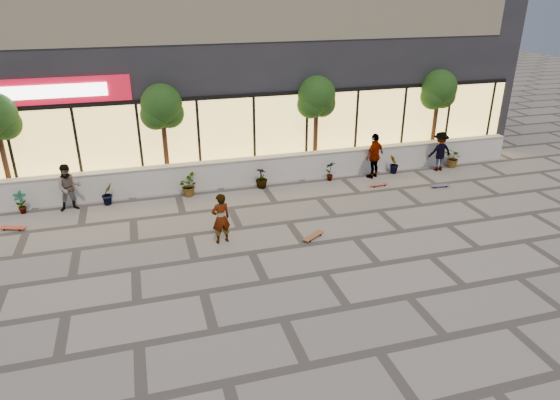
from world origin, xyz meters
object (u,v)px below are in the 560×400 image
object	(u,v)px
skater_left	(69,188)
skateboard_right_far	(440,186)
tree_east	(439,92)
skater_center	(221,218)
skater_right_near	(375,156)
tree_midwest	(162,109)
skateboard_left	(13,228)
skateboard_center	(313,236)
skater_right_far	(440,151)
skateboard_right_near	(379,184)
tree_mideast	(317,100)

from	to	relation	value
skater_left	skateboard_right_far	size ratio (longest dim) A/B	2.19
tree_east	skater_center	size ratio (longest dim) A/B	2.49
skater_left	skater_right_near	distance (m)	11.40
tree_midwest	skateboard_left	size ratio (longest dim) A/B	4.71
skater_right_near	tree_midwest	bearing A→B (deg)	-39.71
skater_left	skateboard_center	size ratio (longest dim) A/B	1.97
tree_east	skater_center	xyz separation A→B (m)	(-10.34, -5.17, -2.20)
skateboard_center	skateboard_left	xyz separation A→B (m)	(-8.98, 3.19, -0.01)
skateboard_center	skateboard_left	bearing A→B (deg)	126.79
skater_center	skateboard_left	bearing A→B (deg)	-35.58
skater_right_far	skateboard_right_far	world-z (taller)	skater_right_far
tree_east	skateboard_center	bearing A→B (deg)	-143.01
skateboard_center	tree_midwest	bearing A→B (deg)	90.61
skater_left	skateboard_right_near	distance (m)	11.24
skater_center	skater_right_near	distance (m)	7.81
skateboard_right_near	tree_east	bearing A→B (deg)	27.64
skater_right_near	tree_mideast	bearing A→B (deg)	-64.85
tree_east	skater_right_near	xyz separation A→B (m)	(-3.50, -1.41, -2.07)
tree_east	skateboard_right_near	distance (m)	5.28
skater_center	skater_right_far	distance (m)	10.52
tree_mideast	skater_center	xyz separation A→B (m)	(-4.84, -5.17, -2.20)
tree_midwest	skateboard_center	bearing A→B (deg)	-55.74
skater_right_near	tree_east	bearing A→B (deg)	172.23
tree_midwest	skater_center	bearing A→B (deg)	-77.35
skateboard_right_near	skateboard_right_far	world-z (taller)	same
skateboard_right_far	skateboard_right_near	bearing A→B (deg)	164.05
tree_east	skater_right_far	world-z (taller)	tree_east
tree_midwest	skateboard_right_far	world-z (taller)	tree_midwest
skater_right_near	skater_right_far	world-z (taller)	skater_right_near
skateboard_left	skateboard_center	bearing A→B (deg)	-0.36
tree_mideast	skateboard_left	size ratio (longest dim) A/B	4.71
tree_midwest	skateboard_right_far	distance (m)	10.88
tree_mideast	skateboard_right_far	size ratio (longest dim) A/B	5.19
skater_right_far	skateboard_right_far	distance (m)	2.13
tree_mideast	skater_right_near	xyz separation A→B (m)	(2.00, -1.41, -2.07)
tree_midwest	tree_east	size ratio (longest dim) A/B	1.00
skater_left	skateboard_center	world-z (taller)	skater_left
skater_right_far	skateboard_right_far	size ratio (longest dim) A/B	2.18
tree_mideast	skater_left	size ratio (longest dim) A/B	2.37
skater_left	tree_mideast	bearing A→B (deg)	0.55
skater_left	skateboard_right_near	world-z (taller)	skater_left
skater_center	skateboard_right_near	bearing A→B (deg)	-169.69
tree_east	skateboard_center	size ratio (longest dim) A/B	4.67
skateboard_right_far	tree_east	bearing A→B (deg)	67.63
skateboard_center	skater_center	bearing A→B (deg)	134.98
tree_midwest	skateboard_right_far	xyz separation A→B (m)	(10.00, -3.14, -2.91)
skater_center	skateboard_right_far	size ratio (longest dim) A/B	2.09
tree_midwest	skater_right_near	size ratio (longest dim) A/B	2.15
tree_mideast	skateboard_right_far	world-z (taller)	tree_mideast
skateboard_right_near	tree_mideast	bearing A→B (deg)	122.09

